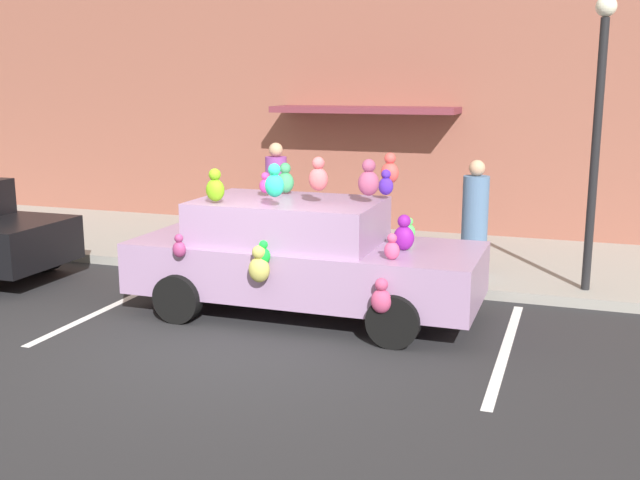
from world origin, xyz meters
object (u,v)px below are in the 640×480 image
(street_lamp_post, at_px, (598,116))
(pedestrian_walking_past, at_px, (475,222))
(plush_covered_car, at_px, (301,255))
(teddy_bear_on_sidewalk, at_px, (294,246))
(pedestrian_near_shopfront, at_px, (276,197))

(street_lamp_post, bearing_deg, pedestrian_walking_past, 166.07)
(plush_covered_car, distance_m, teddy_bear_on_sidewalk, 2.33)
(plush_covered_car, height_order, teddy_bear_on_sidewalk, plush_covered_car)
(plush_covered_car, bearing_deg, street_lamp_post, 28.67)
(pedestrian_near_shopfront, xyz_separation_m, pedestrian_walking_past, (3.75, -1.07, -0.05))
(plush_covered_car, distance_m, pedestrian_walking_past, 3.09)
(street_lamp_post, bearing_deg, pedestrian_near_shopfront, 164.63)
(teddy_bear_on_sidewalk, height_order, pedestrian_walking_past, pedestrian_walking_past)
(pedestrian_walking_past, bearing_deg, street_lamp_post, -13.93)
(plush_covered_car, relative_size, teddy_bear_on_sidewalk, 7.46)
(plush_covered_car, xyz_separation_m, street_lamp_post, (3.61, 1.98, 1.81))
(street_lamp_post, xyz_separation_m, pedestrian_walking_past, (-1.66, 0.41, -1.65))
(street_lamp_post, bearing_deg, plush_covered_car, -151.33)
(teddy_bear_on_sidewalk, relative_size, pedestrian_near_shopfront, 0.34)
(plush_covered_car, bearing_deg, pedestrian_walking_past, 50.75)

